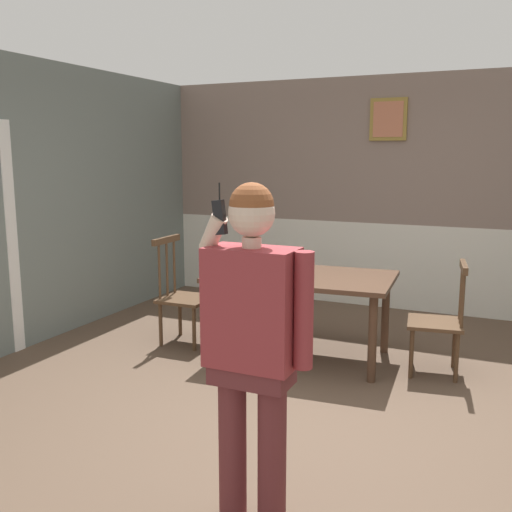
% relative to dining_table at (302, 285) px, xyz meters
% --- Properties ---
extents(ground_plane, '(6.62, 6.62, 0.00)m').
position_rel_dining_table_xyz_m(ground_plane, '(0.38, -0.94, -0.66)').
color(ground_plane, brown).
extents(room_back_partition, '(5.76, 0.17, 2.68)m').
position_rel_dining_table_xyz_m(room_back_partition, '(0.38, 2.08, 0.63)').
color(room_back_partition, gray).
rests_on(room_back_partition, ground_plane).
extents(room_left_partition, '(0.13, 6.01, 2.68)m').
position_rel_dining_table_xyz_m(room_left_partition, '(-2.50, -0.94, 0.68)').
color(room_left_partition, slate).
rests_on(room_left_partition, ground_plane).
extents(dining_table, '(1.65, 1.07, 0.76)m').
position_rel_dining_table_xyz_m(dining_table, '(0.00, 0.00, 0.00)').
color(dining_table, '#4C3323').
rests_on(dining_table, ground_plane).
extents(chair_near_window, '(0.49, 0.49, 0.94)m').
position_rel_dining_table_xyz_m(chair_near_window, '(1.18, 0.09, -0.21)').
color(chair_near_window, '#513823').
rests_on(chair_near_window, ground_plane).
extents(chair_by_doorway, '(0.46, 0.46, 1.02)m').
position_rel_dining_table_xyz_m(chair_by_doorway, '(-1.18, -0.09, -0.19)').
color(chair_by_doorway, '#513823').
rests_on(chair_by_doorway, ground_plane).
extents(person_figure, '(0.59, 0.24, 1.68)m').
position_rel_dining_table_xyz_m(person_figure, '(0.59, -2.32, 0.30)').
color(person_figure, brown).
rests_on(person_figure, ground_plane).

